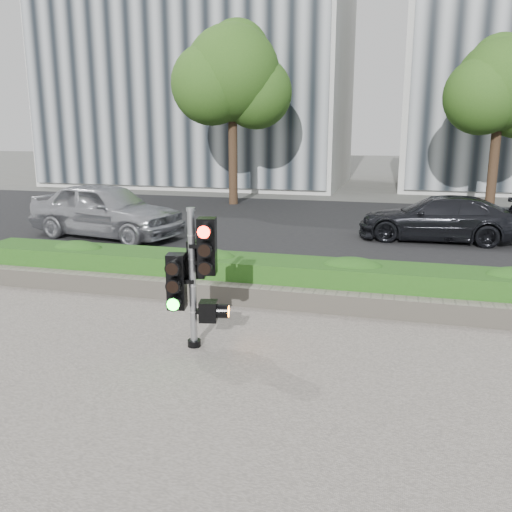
# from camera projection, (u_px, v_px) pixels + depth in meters

# --- Properties ---
(ground) EXTENTS (120.00, 120.00, 0.00)m
(ground) POSITION_uv_depth(u_px,v_px,m) (227.00, 349.00, 7.68)
(ground) COLOR #51514C
(ground) RESTS_ON ground
(sidewalk) EXTENTS (16.00, 11.00, 0.03)m
(sidewalk) POSITION_uv_depth(u_px,v_px,m) (147.00, 444.00, 5.33)
(sidewalk) COLOR #9E9389
(sidewalk) RESTS_ON ground
(road) EXTENTS (60.00, 13.00, 0.02)m
(road) POSITION_uv_depth(u_px,v_px,m) (326.00, 228.00, 17.07)
(road) COLOR black
(road) RESTS_ON ground
(curb) EXTENTS (60.00, 0.25, 0.12)m
(curb) POSITION_uv_depth(u_px,v_px,m) (277.00, 285.00, 10.63)
(curb) COLOR gray
(curb) RESTS_ON ground
(stone_wall) EXTENTS (12.00, 0.32, 0.34)m
(stone_wall) POSITION_uv_depth(u_px,v_px,m) (261.00, 296.00, 9.42)
(stone_wall) COLOR gray
(stone_wall) RESTS_ON sidewalk
(hedge) EXTENTS (12.00, 1.00, 0.68)m
(hedge) POSITION_uv_depth(u_px,v_px,m) (270.00, 277.00, 9.99)
(hedge) COLOR #48912C
(hedge) RESTS_ON sidewalk
(building_left) EXTENTS (16.00, 9.00, 15.00)m
(building_left) POSITION_uv_depth(u_px,v_px,m) (201.00, 46.00, 29.88)
(building_left) COLOR #B7B7B2
(building_left) RESTS_ON ground
(tree_left) EXTENTS (4.61, 4.03, 7.34)m
(tree_left) POSITION_uv_depth(u_px,v_px,m) (232.00, 77.00, 21.36)
(tree_left) COLOR black
(tree_left) RESTS_ON ground
(tree_right) EXTENTS (4.10, 3.58, 6.53)m
(tree_right) POSITION_uv_depth(u_px,v_px,m) (500.00, 89.00, 19.86)
(tree_right) COLOR black
(tree_right) RESTS_ON ground
(traffic_signal) EXTENTS (0.72, 0.58, 1.98)m
(traffic_signal) POSITION_uv_depth(u_px,v_px,m) (195.00, 271.00, 7.47)
(traffic_signal) COLOR black
(traffic_signal) RESTS_ON sidewalk
(car_silver) EXTENTS (4.86, 2.67, 1.57)m
(car_silver) POSITION_uv_depth(u_px,v_px,m) (106.00, 210.00, 15.37)
(car_silver) COLOR #ACADB3
(car_silver) RESTS_ON road
(car_dark) EXTENTS (4.29, 1.79, 1.24)m
(car_dark) POSITION_uv_depth(u_px,v_px,m) (438.00, 218.00, 14.96)
(car_dark) COLOR black
(car_dark) RESTS_ON road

